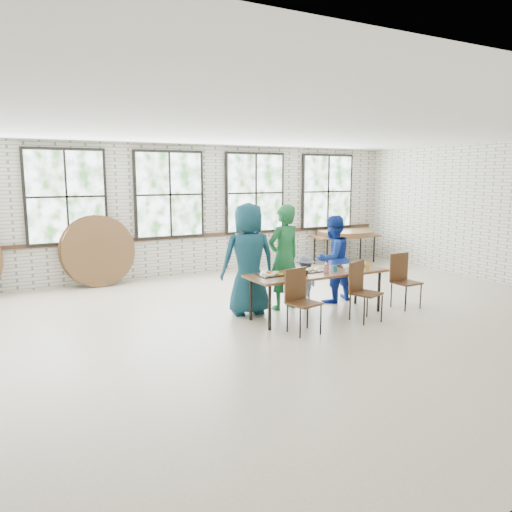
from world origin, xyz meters
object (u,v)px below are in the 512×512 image
at_px(chair_near_left, 300,295).
at_px(chair_near_right, 361,286).
at_px(storage_table, 345,237).
at_px(dining_table, 317,275).

height_order(chair_near_left, chair_near_right, same).
distance_m(chair_near_left, storage_table, 6.14).
bearing_deg(dining_table, chair_near_right, -48.32).
bearing_deg(dining_table, chair_near_left, -141.75).
relative_size(chair_near_left, chair_near_right, 1.00).
distance_m(chair_near_left, chair_near_right, 1.21).
distance_m(dining_table, chair_near_right, 0.73).
distance_m(dining_table, chair_near_left, 0.94).
xyz_separation_m(chair_near_left, chair_near_right, (1.21, 0.04, 0.00)).
xyz_separation_m(dining_table, chair_near_right, (0.48, -0.54, -0.13)).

